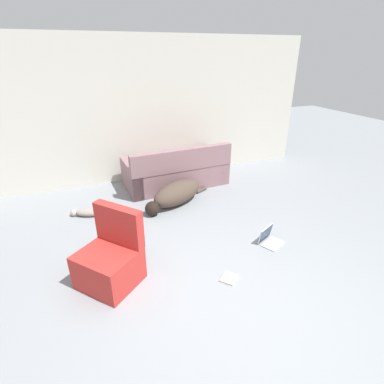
{
  "coord_description": "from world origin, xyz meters",
  "views": [
    {
      "loc": [
        -1.24,
        -1.82,
        2.43
      ],
      "look_at": [
        0.22,
        1.75,
        0.61
      ],
      "focal_mm": 28.0,
      "sensor_mm": 36.0,
      "label": 1
    }
  ],
  "objects_px": {
    "cat": "(87,212)",
    "laptop_open": "(269,238)",
    "side_chair": "(111,260)",
    "dog": "(176,194)",
    "book_cream": "(229,278)",
    "couch": "(176,172)"
  },
  "relations": [
    {
      "from": "cat",
      "to": "laptop_open",
      "type": "height_order",
      "value": "laptop_open"
    },
    {
      "from": "cat",
      "to": "side_chair",
      "type": "height_order",
      "value": "side_chair"
    },
    {
      "from": "dog",
      "to": "cat",
      "type": "height_order",
      "value": "dog"
    },
    {
      "from": "dog",
      "to": "side_chair",
      "type": "bearing_deg",
      "value": 23.98
    },
    {
      "from": "cat",
      "to": "laptop_open",
      "type": "xyz_separation_m",
      "value": [
        2.28,
        -1.74,
        0.01
      ]
    },
    {
      "from": "dog",
      "to": "book_cream",
      "type": "bearing_deg",
      "value": 62.71
    },
    {
      "from": "cat",
      "to": "book_cream",
      "type": "height_order",
      "value": "cat"
    },
    {
      "from": "dog",
      "to": "cat",
      "type": "relative_size",
      "value": 2.3
    },
    {
      "from": "cat",
      "to": "book_cream",
      "type": "xyz_separation_m",
      "value": [
        1.41,
        -2.19,
        -0.05
      ]
    },
    {
      "from": "book_cream",
      "to": "cat",
      "type": "bearing_deg",
      "value": 122.82
    },
    {
      "from": "laptop_open",
      "to": "book_cream",
      "type": "xyz_separation_m",
      "value": [
        -0.87,
        -0.46,
        -0.06
      ]
    },
    {
      "from": "laptop_open",
      "to": "couch",
      "type": "bearing_deg",
      "value": 76.7
    },
    {
      "from": "couch",
      "to": "cat",
      "type": "distance_m",
      "value": 1.88
    },
    {
      "from": "cat",
      "to": "laptop_open",
      "type": "distance_m",
      "value": 2.87
    },
    {
      "from": "dog",
      "to": "book_cream",
      "type": "xyz_separation_m",
      "value": [
        -0.06,
        -2.04,
        -0.18
      ]
    },
    {
      "from": "couch",
      "to": "dog",
      "type": "distance_m",
      "value": 0.83
    },
    {
      "from": "couch",
      "to": "book_cream",
      "type": "bearing_deg",
      "value": 80.47
    },
    {
      "from": "laptop_open",
      "to": "book_cream",
      "type": "distance_m",
      "value": 0.98
    },
    {
      "from": "cat",
      "to": "side_chair",
      "type": "distance_m",
      "value": 1.71
    },
    {
      "from": "dog",
      "to": "laptop_open",
      "type": "distance_m",
      "value": 1.79
    },
    {
      "from": "couch",
      "to": "cat",
      "type": "relative_size",
      "value": 3.31
    },
    {
      "from": "dog",
      "to": "cat",
      "type": "distance_m",
      "value": 1.49
    }
  ]
}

